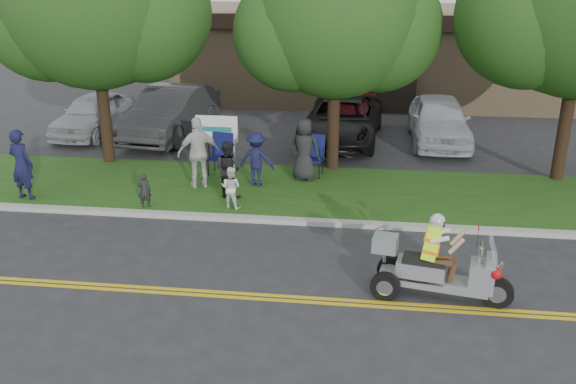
# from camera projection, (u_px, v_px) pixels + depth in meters

# --- Properties ---
(ground) EXTENTS (120.00, 120.00, 0.00)m
(ground) POSITION_uv_depth(u_px,v_px,m) (286.00, 285.00, 11.97)
(ground) COLOR #28282B
(ground) RESTS_ON ground
(centerline_near) EXTENTS (60.00, 0.10, 0.01)m
(centerline_near) POSITION_uv_depth(u_px,v_px,m) (282.00, 300.00, 11.43)
(centerline_near) COLOR gold
(centerline_near) RESTS_ON ground
(centerline_far) EXTENTS (60.00, 0.10, 0.01)m
(centerline_far) POSITION_uv_depth(u_px,v_px,m) (283.00, 296.00, 11.58)
(centerline_far) COLOR gold
(centerline_far) RESTS_ON ground
(curb) EXTENTS (60.00, 0.25, 0.12)m
(curb) POSITION_uv_depth(u_px,v_px,m) (302.00, 221.00, 14.78)
(curb) COLOR #A8A89E
(curb) RESTS_ON ground
(grass_verge) EXTENTS (60.00, 4.00, 0.10)m
(grass_verge) POSITION_uv_depth(u_px,v_px,m) (310.00, 191.00, 16.78)
(grass_verge) COLOR #1D4412
(grass_verge) RESTS_ON ground
(commercial_building) EXTENTS (18.00, 8.20, 4.00)m
(commercial_building) POSITION_uv_depth(u_px,v_px,m) (379.00, 52.00, 28.65)
(commercial_building) COLOR #9E7F5B
(commercial_building) RESTS_ON ground
(tree_left) EXTENTS (6.62, 5.40, 7.78)m
(tree_left) POSITION_uv_depth(u_px,v_px,m) (95.00, 3.00, 17.53)
(tree_left) COLOR #332114
(tree_left) RESTS_ON ground
(tree_mid) EXTENTS (5.88, 4.80, 7.05)m
(tree_mid) POSITION_uv_depth(u_px,v_px,m) (338.00, 20.00, 17.06)
(tree_mid) COLOR #332114
(tree_mid) RESTS_ON ground
(business_sign) EXTENTS (1.25, 0.06, 1.75)m
(business_sign) POSITION_uv_depth(u_px,v_px,m) (217.00, 132.00, 17.99)
(business_sign) COLOR silver
(business_sign) RESTS_ON ground
(trike_scooter) EXTENTS (2.61, 1.09, 1.71)m
(trike_scooter) POSITION_uv_depth(u_px,v_px,m) (435.00, 269.00, 11.34)
(trike_scooter) COLOR black
(trike_scooter) RESTS_ON ground
(lawn_chair_a) EXTENTS (0.71, 0.73, 1.19)m
(lawn_chair_a) POSITION_uv_depth(u_px,v_px,m) (221.00, 151.00, 17.85)
(lawn_chair_a) COLOR black
(lawn_chair_a) RESTS_ON grass_verge
(lawn_chair_b) EXTENTS (0.70, 0.72, 1.17)m
(lawn_chair_b) POSITION_uv_depth(u_px,v_px,m) (313.00, 153.00, 17.73)
(lawn_chair_b) COLOR black
(lawn_chair_b) RESTS_ON grass_verge
(spectator_adult_left) EXTENTS (0.76, 0.59, 1.87)m
(spectator_adult_left) POSITION_uv_depth(u_px,v_px,m) (21.00, 164.00, 15.81)
(spectator_adult_left) COLOR #131536
(spectator_adult_left) RESTS_ON grass_verge
(spectator_adult_mid) EXTENTS (0.92, 0.86, 1.52)m
(spectator_adult_mid) POSITION_uv_depth(u_px,v_px,m) (228.00, 169.00, 15.99)
(spectator_adult_mid) COLOR black
(spectator_adult_mid) RESTS_ON grass_verge
(spectator_adult_right) EXTENTS (1.25, 0.93, 1.97)m
(spectator_adult_right) POSITION_uv_depth(u_px,v_px,m) (199.00, 153.00, 16.60)
(spectator_adult_right) COLOR silver
(spectator_adult_right) RESTS_ON grass_verge
(spectator_chair_a) EXTENTS (1.04, 0.68, 1.52)m
(spectator_chair_a) POSITION_uv_depth(u_px,v_px,m) (256.00, 159.00, 16.81)
(spectator_chair_a) COLOR #15173B
(spectator_chair_a) RESTS_ON grass_verge
(spectator_chair_b) EXTENTS (0.97, 0.72, 1.80)m
(spectator_chair_b) POSITION_uv_depth(u_px,v_px,m) (304.00, 149.00, 17.22)
(spectator_chair_b) COLOR black
(spectator_chair_b) RESTS_ON grass_verge
(child_left) EXTENTS (0.38, 0.30, 0.90)m
(child_left) POSITION_uv_depth(u_px,v_px,m) (144.00, 190.00, 15.40)
(child_left) COLOR black
(child_left) RESTS_ON grass_verge
(child_right) EXTENTS (0.61, 0.53, 1.08)m
(child_right) POSITION_uv_depth(u_px,v_px,m) (231.00, 187.00, 15.32)
(child_right) COLOR silver
(child_right) RESTS_ON grass_verge
(parked_car_far_left) EXTENTS (2.04, 4.49, 1.50)m
(parked_car_far_left) POSITION_uv_depth(u_px,v_px,m) (94.00, 114.00, 22.36)
(parked_car_far_left) COLOR #999CA0
(parked_car_far_left) RESTS_ON ground
(parked_car_left) EXTENTS (2.48, 5.59, 1.78)m
(parked_car_left) POSITION_uv_depth(u_px,v_px,m) (171.00, 112.00, 21.94)
(parked_car_left) COLOR #2D2D2F
(parked_car_left) RESTS_ON ground
(parked_car_mid) EXTENTS (2.98, 5.71, 1.53)m
(parked_car_mid) POSITION_uv_depth(u_px,v_px,m) (342.00, 120.00, 21.38)
(parked_car_mid) COLOR black
(parked_car_mid) RESTS_ON ground
(parked_car_right) EXTENTS (2.17, 4.59, 1.29)m
(parked_car_right) POSITION_uv_depth(u_px,v_px,m) (349.00, 121.00, 21.75)
(parked_car_right) COLOR #57141A
(parked_car_right) RESTS_ON ground
(parked_car_far_right) EXTENTS (1.96, 4.83, 1.64)m
(parked_car_far_right) POSITION_uv_depth(u_px,v_px,m) (439.00, 120.00, 21.19)
(parked_car_far_right) COLOR #B5B8BD
(parked_car_far_right) RESTS_ON ground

